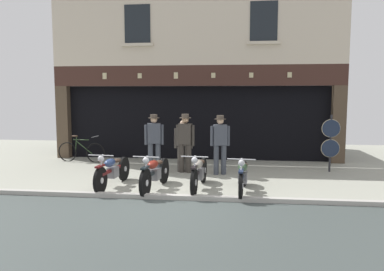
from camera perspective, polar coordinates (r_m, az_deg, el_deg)
ground at (r=7.44m, az=-4.68°, el=-12.09°), size 22.11×22.00×0.18m
shop_facade at (r=14.99m, az=1.26°, el=3.96°), size 10.41×4.42×6.29m
motorcycle_left at (r=9.61m, az=-11.96°, el=-5.17°), size 0.62×2.06×0.91m
motorcycle_center_left at (r=9.16m, az=-5.63°, el=-5.58°), size 0.62×2.05×0.92m
motorcycle_center at (r=9.17m, az=1.07°, el=-5.54°), size 0.62×2.10×0.93m
motorcycle_center_right at (r=8.95m, az=7.71°, el=-5.95°), size 0.62×1.97×0.91m
salesman_left at (r=11.09m, az=-5.76°, el=-0.75°), size 0.55×0.33×1.73m
shopkeeper_center at (r=11.05m, az=-1.02°, el=-0.70°), size 0.55×0.35×1.74m
salesman_right at (r=10.81m, az=4.28°, el=-0.96°), size 0.55×0.33×1.71m
assistant_far_right at (r=11.15m, az=-1.31°, el=-1.21°), size 0.56×0.26×1.56m
tyre_sign_pole at (r=11.88m, az=20.27°, el=-0.51°), size 0.54×0.06×1.71m
advert_board_near at (r=13.92m, az=-10.37°, el=4.30°), size 0.70×0.03×1.12m
advert_board_far at (r=14.21m, az=-13.90°, el=4.33°), size 0.78×0.03×1.08m
leaning_bicycle at (r=13.45m, az=-16.45°, el=-2.30°), size 1.73×0.50×0.93m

